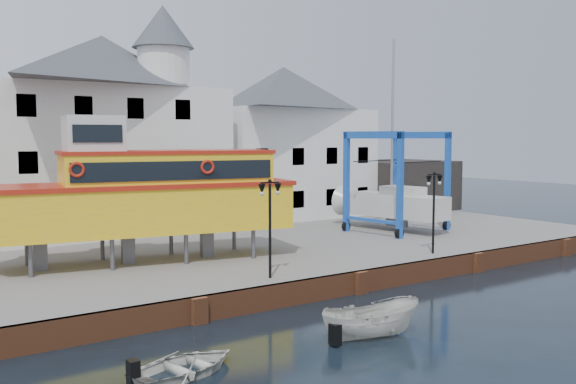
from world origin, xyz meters
TOP-DOWN VIEW (x-y plane):
  - ground at (0.00, 0.00)m, footprint 140.00×140.00m
  - hardstanding at (0.00, 11.00)m, footprint 44.00×22.00m
  - quay_wall at (-0.00, 0.10)m, footprint 44.00×0.47m
  - building_white_main at (-4.87, 18.39)m, footprint 14.00×8.30m
  - building_white_right at (9.00, 19.00)m, footprint 12.00×8.00m
  - shed_dark at (19.00, 17.00)m, footprint 8.00×7.00m
  - lamp_post_left at (-4.00, 1.20)m, footprint 1.12×0.32m
  - lamp_post_right at (6.00, 1.20)m, footprint 1.12×0.32m
  - tour_boat at (-7.67, 7.73)m, footprint 16.27×6.47m
  - travel_lift at (10.12, 8.81)m, footprint 6.24×8.23m
  - motorboat_a at (-3.87, -4.94)m, footprint 3.96×2.29m
  - motorboat_d at (-10.67, -4.38)m, footprint 3.84×3.05m

SIDE VIEW (x-z plane):
  - ground at x=0.00m, z-range 0.00..0.00m
  - motorboat_a at x=-3.87m, z-range -0.72..0.72m
  - motorboat_d at x=-10.67m, z-range -0.36..0.36m
  - hardstanding at x=0.00m, z-range 0.00..1.00m
  - quay_wall at x=0.00m, z-range 0.00..1.00m
  - shed_dark at x=19.00m, z-range 1.00..5.00m
  - travel_lift at x=10.12m, z-range -3.02..9.08m
  - lamp_post_left at x=-4.00m, z-range 2.07..6.27m
  - lamp_post_right at x=6.00m, z-range 2.07..6.27m
  - tour_boat at x=-7.67m, z-range 0.80..7.71m
  - building_white_right at x=9.00m, z-range 1.00..12.20m
  - building_white_main at x=-4.87m, z-range 0.34..14.34m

